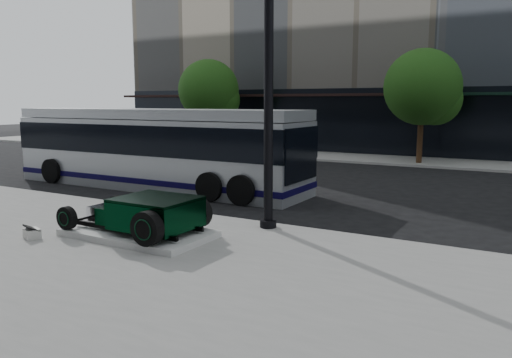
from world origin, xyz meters
The scene contains 8 objects.
ground centered at (0.00, 0.00, 0.00)m, with size 120.00×120.00×0.00m, color black.
sidewalk_far centered at (0.00, 14.00, 0.06)m, with size 70.00×4.00×0.12m, color gray.
street_trees centered at (1.15, 13.07, 3.77)m, with size 29.80×3.80×5.70m.
display_plinth centered at (-1.56, -4.71, 0.20)m, with size 3.40×1.80×0.15m, color silver.
hot_rod centered at (-1.22, -4.71, 0.70)m, with size 3.22×2.00×0.81m.
info_plaque centered at (-3.54, -6.03, 0.24)m, with size 0.48×0.42×0.31m.
lamppost centered at (0.63, -2.48, 3.56)m, with size 0.41×0.41×7.44m.
transit_bus centered at (-6.19, 1.23, 1.49)m, with size 12.12×2.88×2.92m.
Camera 1 is at (6.33, -13.04, 3.18)m, focal length 35.00 mm.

